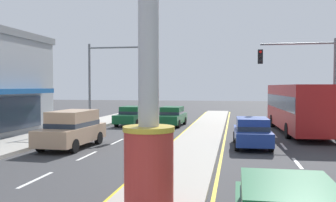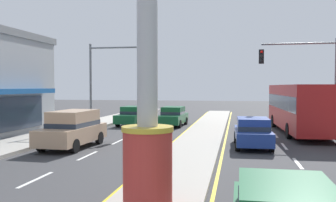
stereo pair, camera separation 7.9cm
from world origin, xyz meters
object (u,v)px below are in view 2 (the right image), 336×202
(traffic_light_left_side, at_px, (114,71))
(suv_kerb_right, at_px, (73,128))
(district_sign, at_px, (147,22))
(traffic_light_right_side, at_px, (307,69))
(sedan_far_right_lane, at_px, (133,115))
(bus_far_left_oncoming, at_px, (299,105))
(sedan_near_right_lane, at_px, (173,116))
(sedan_mid_left_lane, at_px, (253,132))

(traffic_light_left_side, height_order, suv_kerb_right, traffic_light_left_side)
(district_sign, height_order, traffic_light_right_side, district_sign)
(sedan_far_right_lane, height_order, suv_kerb_right, suv_kerb_right)
(suv_kerb_right, bearing_deg, traffic_light_right_side, 29.52)
(district_sign, xyz_separation_m, bus_far_left_oncoming, (6.21, 17.55, -2.79))
(sedan_near_right_lane, bearing_deg, traffic_light_left_side, -132.64)
(bus_far_left_oncoming, bearing_deg, sedan_near_right_lane, 162.34)
(sedan_mid_left_lane, xyz_separation_m, bus_far_left_oncoming, (3.30, 6.54, 1.08))
(sedan_near_right_lane, relative_size, sedan_far_right_lane, 1.00)
(district_sign, xyz_separation_m, sedan_near_right_lane, (-2.91, 20.46, -3.87))
(traffic_light_left_side, distance_m, sedan_far_right_lane, 5.23)
(traffic_light_left_side, bearing_deg, sedan_near_right_lane, 47.36)
(traffic_light_right_side, xyz_separation_m, sedan_far_right_lane, (-12.71, 4.07, -3.46))
(traffic_light_right_side, relative_size, sedan_near_right_lane, 1.42)
(district_sign, distance_m, sedan_near_right_lane, 21.02)
(district_sign, xyz_separation_m, sedan_mid_left_lane, (2.91, 11.01, -3.87))
(traffic_light_right_side, xyz_separation_m, bus_far_left_oncoming, (-0.29, 1.15, -2.38))
(district_sign, distance_m, sedan_far_right_lane, 21.74)
(district_sign, height_order, bus_far_left_oncoming, district_sign)
(sedan_far_right_lane, bearing_deg, suv_kerb_right, -90.00)
(traffic_light_left_side, height_order, sedan_far_right_lane, traffic_light_left_side)
(district_sign, xyz_separation_m, traffic_light_right_side, (6.50, 16.40, -0.41))
(district_sign, xyz_separation_m, sedan_far_right_lane, (-6.21, 20.47, -3.87))
(district_sign, bearing_deg, sedan_mid_left_lane, 75.17)
(sedan_near_right_lane, bearing_deg, district_sign, -81.90)
(district_sign, height_order, sedan_near_right_lane, district_sign)
(traffic_light_left_side, height_order, traffic_light_right_side, same)
(sedan_far_right_lane, bearing_deg, traffic_light_left_side, -94.21)
(suv_kerb_right, bearing_deg, sedan_mid_left_lane, 11.19)
(sedan_mid_left_lane, bearing_deg, traffic_light_right_side, 56.38)
(traffic_light_right_side, bearing_deg, traffic_light_left_side, 179.30)
(traffic_light_left_side, xyz_separation_m, traffic_light_right_side, (13.00, -0.16, 0.00))
(sedan_near_right_lane, relative_size, bus_far_left_oncoming, 0.39)
(traffic_light_right_side, height_order, sedan_far_right_lane, traffic_light_right_side)
(traffic_light_right_side, height_order, bus_far_left_oncoming, traffic_light_right_side)
(district_sign, relative_size, traffic_light_left_side, 1.35)
(sedan_near_right_lane, distance_m, suv_kerb_right, 11.73)
(traffic_light_right_side, height_order, suv_kerb_right, traffic_light_right_side)
(traffic_light_left_side, distance_m, sedan_mid_left_lane, 11.46)
(district_sign, height_order, sedan_mid_left_lane, district_sign)
(sedan_near_right_lane, xyz_separation_m, sedan_far_right_lane, (-3.30, 0.02, 0.00))
(district_sign, bearing_deg, sedan_far_right_lane, 106.87)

